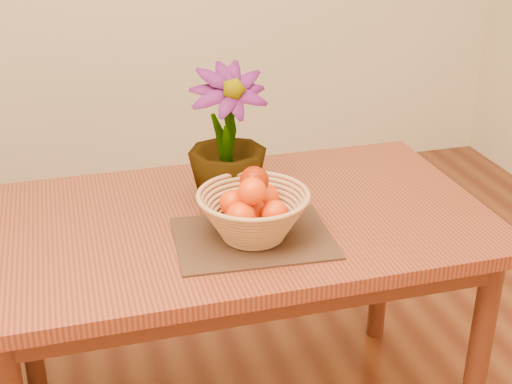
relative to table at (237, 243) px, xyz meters
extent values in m
cube|color=brown|center=(0.00, 0.00, 0.07)|extent=(1.40, 0.80, 0.04)
cube|color=#471E10|center=(0.00, 0.00, 0.01)|extent=(1.28, 0.68, 0.08)
cylinder|color=#471E10|center=(0.62, -0.32, -0.31)|extent=(0.06, 0.06, 0.71)
cylinder|color=#471E10|center=(-0.62, 0.32, -0.31)|extent=(0.06, 0.06, 0.71)
cylinder|color=#471E10|center=(0.62, 0.32, -0.31)|extent=(0.06, 0.06, 0.71)
cube|color=#3A1F15|center=(0.01, -0.14, 0.09)|extent=(0.42, 0.33, 0.01)
cylinder|color=#B5824B|center=(0.01, -0.14, 0.10)|extent=(0.15, 0.15, 0.01)
sphere|color=#D64003|center=(0.01, -0.14, 0.17)|extent=(0.06, 0.06, 0.06)
sphere|color=#D64003|center=(0.05, -0.10, 0.18)|extent=(0.08, 0.08, 0.08)
sphere|color=#D64003|center=(-0.03, -0.10, 0.18)|extent=(0.07, 0.07, 0.07)
sphere|color=#D64003|center=(-0.03, -0.18, 0.18)|extent=(0.08, 0.08, 0.08)
sphere|color=#D64003|center=(0.05, -0.18, 0.18)|extent=(0.07, 0.07, 0.07)
sphere|color=#D64003|center=(0.02, -0.11, 0.24)|extent=(0.08, 0.08, 0.08)
sphere|color=#D64003|center=(0.00, -0.17, 0.24)|extent=(0.07, 0.07, 0.07)
sphere|color=#D64003|center=(0.02, -0.11, 0.24)|extent=(0.08, 0.08, 0.08)
imported|color=#174012|center=(0.00, 0.09, 0.29)|extent=(0.22, 0.22, 0.40)
camera|label=1|loc=(-0.42, -1.71, 0.99)|focal=50.00mm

